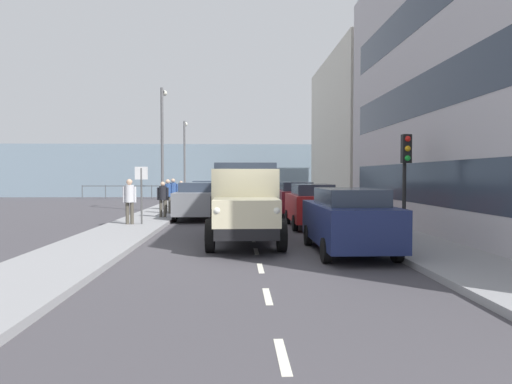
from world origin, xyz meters
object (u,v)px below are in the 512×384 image
car_navy_kerbside_near (348,219)px  car_grey_oppositeside_0 (197,200)px  car_red_kerbside_1 (311,205)px  traffic_light_near (406,162)px  car_maroon_kerbside_2 (295,198)px  pedestrian_in_dark_coat (163,196)px  lamp_post_far (185,153)px  car_silver_oppositeside_1 (206,194)px  truck_vintage_cream (245,205)px  pedestrian_strolling (168,193)px  pedestrian_by_lamp (181,192)px  street_sign (141,185)px  pedestrian_couple_a (173,191)px  lamp_post_promenade (163,138)px  pedestrian_with_bag (130,198)px

car_navy_kerbside_near → car_grey_oppositeside_0: 10.92m
car_red_kerbside_1 → traffic_light_near: bearing=121.8°
car_navy_kerbside_near → car_grey_oppositeside_0: same height
car_maroon_kerbside_2 → car_grey_oppositeside_0: bearing=18.7°
car_navy_kerbside_near → pedestrian_in_dark_coat: (6.34, -9.22, 0.20)m
car_navy_kerbside_near → lamp_post_far: lamp_post_far is taller
car_maroon_kerbside_2 → car_silver_oppositeside_1: (4.84, -4.76, -0.00)m
car_silver_oppositeside_1 → pedestrian_in_dark_coat: 7.13m
car_maroon_kerbside_2 → car_grey_oppositeside_0: size_ratio=0.99×
truck_vintage_cream → car_grey_oppositeside_0: size_ratio=1.22×
pedestrian_strolling → pedestrian_by_lamp: pedestrian_strolling is taller
lamp_post_far → street_sign: 19.41m
truck_vintage_cream → car_red_kerbside_1: 5.25m
car_red_kerbside_1 → street_sign: street_sign is taller
car_grey_oppositeside_0 → car_maroon_kerbside_2: bearing=-161.3°
car_navy_kerbside_near → car_silver_oppositeside_1: size_ratio=1.08×
pedestrian_couple_a → lamp_post_far: (0.64, -11.57, 2.72)m
car_grey_oppositeside_0 → pedestrian_in_dark_coat: bearing=20.8°
car_silver_oppositeside_1 → pedestrian_couple_a: pedestrian_couple_a is taller
pedestrian_by_lamp → street_sign: 9.46m
pedestrian_in_dark_coat → pedestrian_couple_a: bearing=-87.9°
car_red_kerbside_1 → lamp_post_promenade: size_ratio=0.59×
car_silver_oppositeside_1 → pedestrian_by_lamp: bearing=20.5°
truck_vintage_cream → car_navy_kerbside_near: 3.16m
pedestrian_in_dark_coat → truck_vintage_cream: bearing=115.6°
car_red_kerbside_1 → lamp_post_far: lamp_post_far is taller
car_grey_oppositeside_0 → pedestrian_couple_a: 4.47m
car_navy_kerbside_near → car_maroon_kerbside_2: same height
car_grey_oppositeside_0 → traffic_light_near: bearing=133.9°
car_silver_oppositeside_1 → pedestrian_with_bag: pedestrian_with_bag is taller
pedestrian_couple_a → pedestrian_by_lamp: (-0.24, -1.73, -0.10)m
car_red_kerbside_1 → lamp_post_promenade: lamp_post_promenade is taller
car_grey_oppositeside_0 → pedestrian_strolling: pedestrian_strolling is taller
traffic_light_near → lamp_post_promenade: (9.50, -11.97, 1.70)m
car_grey_oppositeside_0 → lamp_post_far: lamp_post_far is taller
pedestrian_in_dark_coat → lamp_post_promenade: 5.95m
truck_vintage_cream → pedestrian_couple_a: truck_vintage_cream is taller
street_sign → truck_vintage_cream: bearing=130.9°
traffic_light_near → street_sign: (9.06, -3.93, -0.79)m
car_maroon_kerbside_2 → car_silver_oppositeside_1: 6.79m
pedestrian_strolling → lamp_post_promenade: bearing=-76.4°
pedestrian_with_bag → pedestrian_by_lamp: size_ratio=1.12×
traffic_light_near → street_sign: 9.91m
pedestrian_by_lamp → lamp_post_promenade: size_ratio=0.23×
pedestrian_with_bag → car_red_kerbside_1: bearing=179.3°
car_silver_oppositeside_1 → traffic_light_near: bearing=117.4°
street_sign → car_silver_oppositeside_1: bearing=-100.5°
car_navy_kerbside_near → car_red_kerbside_1: 6.10m
pedestrian_strolling → traffic_light_near: (-8.80, 9.08, 1.32)m
truck_vintage_cream → pedestrian_with_bag: size_ratio=3.19×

